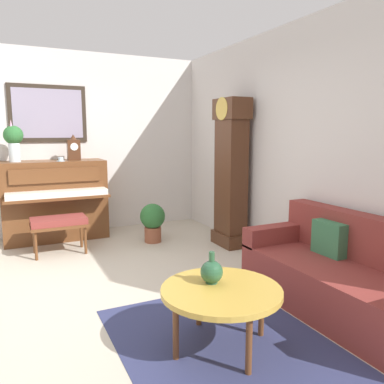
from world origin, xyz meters
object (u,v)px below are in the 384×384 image
Objects in this scene: coffee_table at (221,292)px; green_jug at (212,272)px; piano at (55,200)px; potted_plant at (153,220)px; mantel_clock at (74,149)px; piano_bench at (59,223)px; couch at (346,278)px; grandfather_clock at (231,177)px; flower_vase at (14,139)px; teacup at (61,160)px.

green_jug is (-0.12, -0.02, 0.12)m from coffee_table.
green_jug is at bearing -172.10° from coffee_table.
potted_plant is (0.78, 1.23, -0.27)m from piano.
piano is 3.79× the size of mantel_clock.
coffee_table is at bearing 15.61° from piano_bench.
piano is 1.64× the size of coffee_table.
piano_bench is 2.92× the size of green_jug.
potted_plant is (-2.79, -0.78, 0.01)m from couch.
coffee_table is (2.20, -1.42, -0.54)m from grandfather_clock.
coffee_table is 3.73m from mantel_clock.
flower_vase is (-0.76, -0.45, 1.07)m from piano_bench.
green_jug is (-0.10, -1.28, 0.23)m from couch.
coffee_table is 2.32× the size of mantel_clock.
mantel_clock is (-1.39, -1.87, 0.37)m from grandfather_clock.
piano is 12.41× the size of teacup.
piano_bench is 3.48m from couch.
grandfather_clock is at bearing 175.96° from couch.
green_jug is 2.75m from potted_plant.
coffee_table is at bearing -32.84° from grandfather_clock.
piano is 1.48m from potted_plant.
green_jug is at bearing -94.55° from couch.
couch is (2.81, 2.06, -0.09)m from piano_bench.
piano reaches higher than potted_plant.
piano_bench is 2.36m from grandfather_clock.
coffee_table is 3.67× the size of green_jug.
teacup reaches higher than coffee_table.
flower_vase is at bearing -89.88° from piano.
green_jug is at bearing 15.93° from piano_bench.
coffee_table is 1.52× the size of flower_vase.
grandfather_clock is (1.39, 2.16, 0.37)m from piano.
couch is (3.58, 2.01, -0.28)m from piano.
piano is 0.76× the size of couch.
flower_vase reaches higher than couch.
couch reaches higher than coffee_table.
piano is 2.60m from grandfather_clock.
flower_vase is (-1.39, -2.66, 0.51)m from grandfather_clock.
grandfather_clock is 2.67m from coffee_table.
couch is at bearing 90.71° from coffee_table.
teacup is at bearing 75.03° from flower_vase.
flower_vase is at bearing -90.04° from mantel_clock.
grandfather_clock is (0.63, 2.21, 0.56)m from piano_bench.
teacup is (-0.61, 0.14, 0.78)m from piano_bench.
coffee_table is 7.59× the size of teacup.
mantel_clock is at bearing 89.96° from flower_vase.
grandfather_clock is 2.56m from green_jug.
coffee_table is at bearing 10.79° from teacup.
piano is at bearing 90.12° from flower_vase.
couch reaches higher than piano_bench.
potted_plant is (-2.81, 0.49, -0.10)m from coffee_table.
teacup is at bearing -150.68° from couch.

